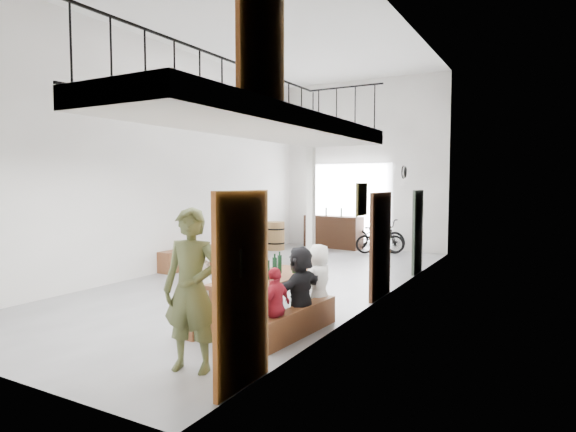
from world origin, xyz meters
The scene contains 24 objects.
floor centered at (0.00, 0.00, 0.00)m, with size 12.00×12.00×0.00m, color slate.
room_walls centered at (0.00, 0.00, 3.55)m, with size 12.00×12.00×12.00m.
gateway_portal centered at (-0.40, 5.94, 1.40)m, with size 2.80×0.08×2.80m, color white.
right_wall_decor centered at (2.70, -1.87, 1.74)m, with size 0.07×8.28×5.07m.
balcony centered at (1.98, -3.13, 2.96)m, with size 1.52×5.62×4.00m.
tasting_table centered at (1.87, -3.03, 0.71)m, with size 0.92×2.00×0.79m.
bench_inner centered at (1.22, -3.01, 0.24)m, with size 0.33×2.06×0.47m, color brown.
bench_wall centered at (2.42, -3.09, 0.20)m, with size 0.23×1.78×0.41m, color brown.
tableware centered at (1.90, -2.96, 0.94)m, with size 0.56×1.59×0.35m.
side_bench centered at (-2.50, 0.32, 0.26)m, with size 0.40×1.82×0.51m, color brown.
oak_barrel centered at (-2.33, 4.29, 0.46)m, with size 0.62×0.62×0.91m.
serving_counter centered at (-0.88, 5.65, 0.53)m, with size 2.02×0.56×1.06m, color #361E10.
counter_bottles centered at (-0.88, 5.67, 1.20)m, with size 1.76×0.29×0.28m.
guest_left_a centered at (1.12, -3.69, 0.57)m, with size 0.56×0.36×1.15m, color white.
guest_left_b centered at (1.14, -3.23, 0.60)m, with size 0.44×0.29×1.20m, color teal.
guest_left_c centered at (1.09, -2.69, 0.54)m, with size 0.53×0.41×1.08m, color white.
guest_left_d centered at (1.04, -2.13, 0.60)m, with size 0.78×0.45×1.21m, color teal.
guest_right_a centered at (2.36, -3.63, 0.53)m, with size 0.62×0.26×1.06m, color #AF1E2F.
guest_right_b centered at (2.37, -2.94, 0.63)m, with size 1.17×0.37×1.26m, color black.
guest_right_c centered at (2.36, -2.30, 0.61)m, with size 0.60×0.39×1.22m, color white.
host_standing centered at (1.93, -4.80, 0.95)m, with size 0.69×0.45×1.90m, color #4F5831.
potted_plant centered at (2.45, 0.65, 0.23)m, with size 0.42×0.36×0.47m, color #1A441C.
bicycle_near centered at (0.65, 5.60, 0.52)m, with size 0.68×1.96×1.03m, color black.
bicycle_far centered at (0.92, 5.09, 0.44)m, with size 0.42×1.48×0.89m, color black.
Camera 1 is at (5.55, -9.03, 2.18)m, focal length 30.00 mm.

